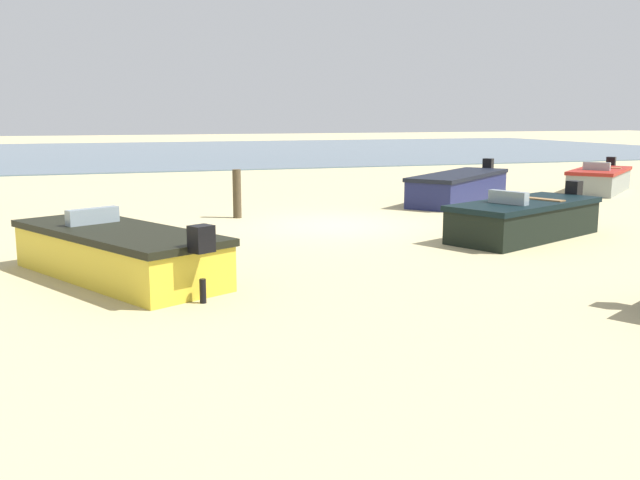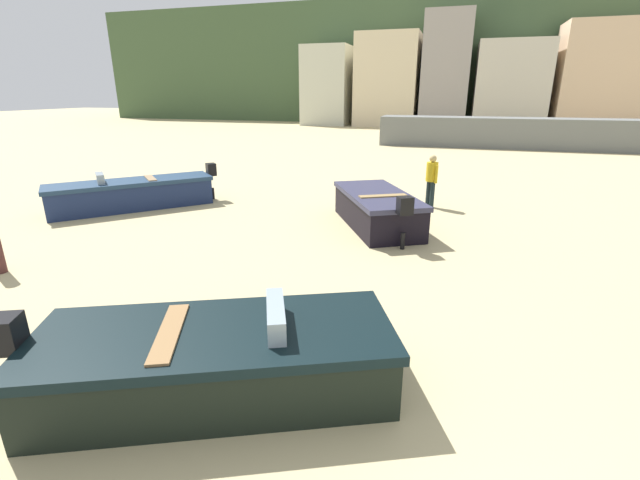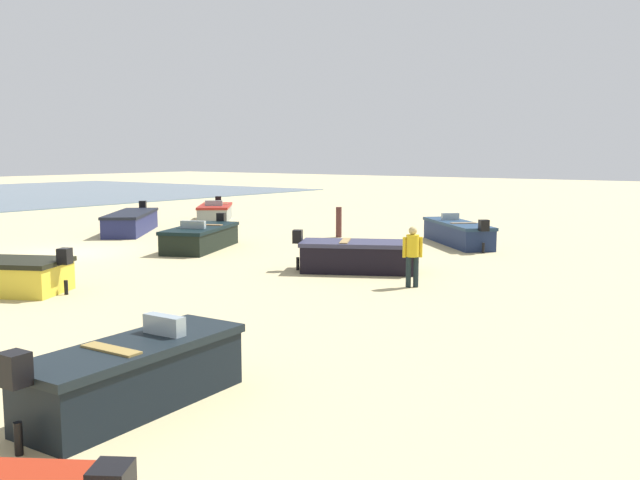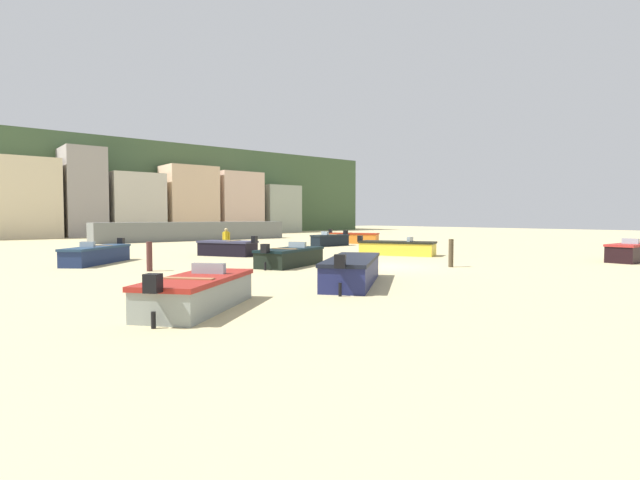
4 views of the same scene
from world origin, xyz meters
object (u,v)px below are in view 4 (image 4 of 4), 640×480
(boat_grey_0, at_px, (198,292))
(beach_walker_distant, at_px, (226,238))
(boat_orange_3, at_px, (354,238))
(boat_black_7, at_px, (290,257))
(boat_black_8, at_px, (228,248))
(boat_black_6, at_px, (330,240))
(mooring_post_near_water, at_px, (149,256))
(boat_navy_2, at_px, (352,271))
(boat_navy_4, at_px, (97,255))
(boat_black_5, at_px, (636,252))
(mooring_post_mid_beach, at_px, (451,253))
(boat_yellow_1, at_px, (397,248))

(boat_grey_0, xyz_separation_m, beach_walker_distant, (9.98, 17.27, 0.52))
(boat_orange_3, relative_size, boat_black_7, 1.00)
(boat_black_8, bearing_deg, boat_orange_3, -9.84)
(boat_black_6, height_order, mooring_post_near_water, mooring_post_near_water)
(boat_navy_2, bearing_deg, mooring_post_near_water, 166.32)
(boat_orange_3, xyz_separation_m, boat_black_8, (-15.42, -5.27, -0.01))
(boat_black_7, distance_m, boat_black_8, 7.38)
(boat_navy_4, bearing_deg, boat_black_8, -134.08)
(mooring_post_near_water, bearing_deg, boat_black_5, -27.66)
(boat_black_8, bearing_deg, boat_navy_4, 153.75)
(boat_black_5, bearing_deg, mooring_post_near_water, 62.69)
(boat_orange_3, relative_size, boat_black_6, 1.19)
(boat_navy_2, relative_size, boat_orange_3, 1.13)
(boat_orange_3, xyz_separation_m, mooring_post_mid_beach, (-10.49, -17.81, 0.18))
(boat_grey_0, distance_m, boat_black_8, 17.17)
(beach_walker_distant, bearing_deg, boat_grey_0, 110.74)
(boat_yellow_1, height_order, mooring_post_mid_beach, mooring_post_mid_beach)
(boat_orange_3, height_order, boat_black_6, boat_orange_3)
(boat_grey_0, height_order, boat_yellow_1, boat_yellow_1)
(boat_black_6, bearing_deg, boat_black_7, 129.12)
(boat_orange_3, distance_m, boat_black_5, 22.14)
(boat_grey_0, distance_m, boat_black_7, 11.01)
(boat_navy_4, relative_size, mooring_post_near_water, 3.35)
(boat_black_5, xyz_separation_m, mooring_post_mid_beach, (-10.37, 4.32, 0.17))
(boat_black_6, bearing_deg, boat_navy_2, 137.90)
(boat_grey_0, relative_size, mooring_post_near_water, 3.18)
(boat_yellow_1, height_order, boat_black_6, boat_black_6)
(beach_walker_distant, bearing_deg, boat_navy_2, 127.77)
(boat_grey_0, relative_size, boat_navy_4, 0.95)
(boat_black_5, bearing_deg, boat_black_6, 11.52)
(boat_orange_3, height_order, boat_black_8, boat_orange_3)
(boat_navy_4, relative_size, boat_black_5, 0.81)
(boat_navy_2, distance_m, boat_navy_4, 14.36)
(boat_navy_4, distance_m, boat_black_7, 9.85)
(boat_yellow_1, relative_size, boat_black_7, 1.10)
(boat_grey_0, bearing_deg, mooring_post_near_water, 127.28)
(boat_black_7, distance_m, beach_walker_distant, 10.04)
(boat_black_6, bearing_deg, boat_navy_4, 98.22)
(boat_navy_2, bearing_deg, mooring_post_mid_beach, 59.85)
(boat_grey_0, xyz_separation_m, boat_black_8, (8.76, 14.77, 0.03))
(boat_navy_4, xyz_separation_m, mooring_post_mid_beach, (12.44, -12.22, 0.20))
(boat_orange_3, xyz_separation_m, boat_black_5, (-0.12, -22.14, 0.01))
(boat_navy_4, bearing_deg, mooring_post_mid_beach, 178.97)
(boat_grey_0, height_order, boat_black_8, boat_black_8)
(boat_black_6, bearing_deg, boat_black_8, 104.28)
(mooring_post_near_water, relative_size, beach_walker_distant, 0.79)
(boat_orange_3, relative_size, mooring_post_near_water, 3.43)
(boat_yellow_1, distance_m, boat_navy_2, 13.31)
(mooring_post_mid_beach, relative_size, beach_walker_distant, 0.81)
(boat_navy_4, distance_m, mooring_post_mid_beach, 17.44)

